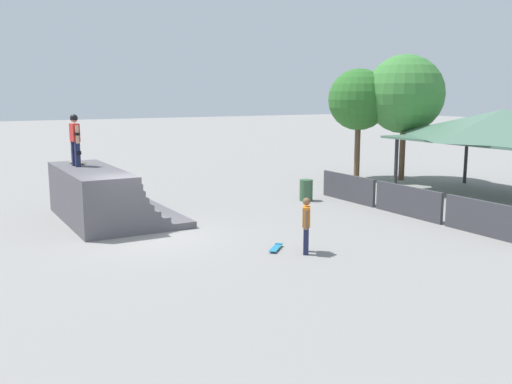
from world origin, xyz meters
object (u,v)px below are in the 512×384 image
(skateboard_on_deck, at_px, (77,163))
(trash_bin, at_px, (306,190))
(bystander_walking, at_px, (306,223))
(tree_far_back, at_px, (359,100))
(tree_beside_pavilion, at_px, (405,94))
(skateboard_on_ground, at_px, (276,247))
(skater_on_deck, at_px, (75,137))

(skateboard_on_deck, distance_m, trash_bin, 8.77)
(skateboard_on_deck, bearing_deg, bystander_walking, 1.90)
(bystander_walking, bearing_deg, tree_far_back, -10.23)
(tree_beside_pavilion, bearing_deg, skateboard_on_ground, -57.04)
(skateboard_on_ground, bearing_deg, tree_far_back, -3.07)
(skater_on_deck, bearing_deg, bystander_walking, 24.72)
(tree_beside_pavilion, bearing_deg, skater_on_deck, -86.79)
(bystander_walking, relative_size, tree_beside_pavilion, 0.25)
(bystander_walking, height_order, tree_beside_pavilion, tree_beside_pavilion)
(skateboard_on_ground, relative_size, trash_bin, 0.87)
(tree_beside_pavilion, xyz_separation_m, trash_bin, (2.28, -7.29, -3.76))
(tree_beside_pavilion, bearing_deg, trash_bin, -72.60)
(skater_on_deck, distance_m, bystander_walking, 8.98)
(skateboard_on_ground, bearing_deg, trash_bin, 4.43)
(skater_on_deck, relative_size, skateboard_on_ground, 2.38)
(skateboard_on_ground, xyz_separation_m, tree_far_back, (-9.28, 10.46, 3.86))
(skateboard_on_deck, bearing_deg, tree_far_back, 72.44)
(skateboard_on_deck, xyz_separation_m, tree_far_back, (-1.76, 14.06, 2.08))
(skater_on_deck, xyz_separation_m, trash_bin, (1.39, 8.58, -2.36))
(skateboard_on_deck, distance_m, skateboard_on_ground, 8.52)
(skateboard_on_deck, relative_size, skateboard_on_ground, 1.08)
(skateboard_on_ground, height_order, tree_beside_pavilion, tree_beside_pavilion)
(skateboard_on_deck, xyz_separation_m, skateboard_on_ground, (7.52, 3.59, -1.77))
(tree_far_back, bearing_deg, skateboard_on_deck, -82.86)
(bystander_walking, height_order, trash_bin, bystander_walking)
(skateboard_on_deck, distance_m, bystander_walking, 9.23)
(tree_beside_pavilion, distance_m, tree_far_back, 2.20)
(bystander_walking, bearing_deg, trash_bin, 0.11)
(tree_far_back, bearing_deg, trash_bin, -56.65)
(bystander_walking, xyz_separation_m, tree_far_back, (-9.97, 9.95, 3.08))
(skateboard_on_deck, bearing_deg, skater_on_deck, -39.96)
(skater_on_deck, bearing_deg, skateboard_on_ground, 23.86)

